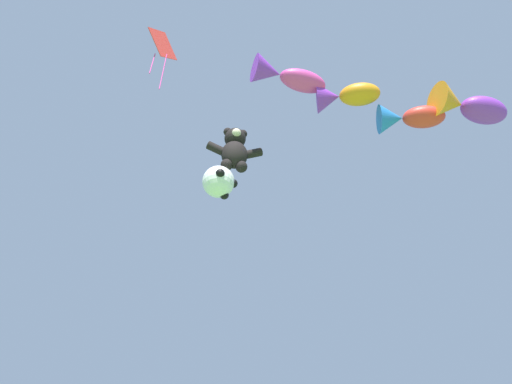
% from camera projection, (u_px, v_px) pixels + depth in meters
% --- Properties ---
extents(teddy_bear_kite, '(1.69, 0.75, 1.72)m').
position_uv_depth(teddy_bear_kite, '(235.00, 149.00, 14.78)').
color(teddy_bear_kite, black).
extents(soccer_ball_kite, '(0.98, 0.98, 0.90)m').
position_uv_depth(soccer_ball_kite, '(219.00, 182.00, 13.72)').
color(soccer_ball_kite, white).
extents(fish_kite_magenta, '(2.32, 1.08, 0.86)m').
position_uv_depth(fish_kite_magenta, '(285.00, 76.00, 14.65)').
color(fish_kite_magenta, '#E53F9E').
extents(fish_kite_tangerine, '(2.04, 1.34, 0.91)m').
position_uv_depth(fish_kite_tangerine, '(344.00, 96.00, 14.91)').
color(fish_kite_tangerine, orange).
extents(fish_kite_crimson, '(2.10, 1.27, 0.90)m').
position_uv_depth(fish_kite_crimson, '(407.00, 118.00, 14.91)').
color(fish_kite_crimson, red).
extents(fish_kite_violet, '(2.42, 1.20, 1.09)m').
position_uv_depth(fish_kite_violet, '(467.00, 106.00, 14.87)').
color(fish_kite_violet, purple).
extents(diamond_kite, '(0.99, 1.07, 3.03)m').
position_uv_depth(diamond_kite, '(162.00, 47.00, 15.91)').
color(diamond_kite, red).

